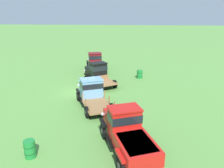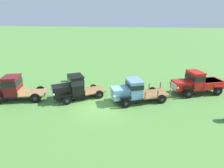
% 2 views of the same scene
% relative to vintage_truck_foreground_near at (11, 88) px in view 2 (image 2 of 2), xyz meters
% --- Properties ---
extents(ground_plane, '(240.00, 240.00, 0.00)m').
position_rel_vintage_truck_foreground_near_xyz_m(ground_plane, '(8.00, 0.42, -1.16)').
color(ground_plane, '#5B9342').
extents(vintage_truck_foreground_near, '(5.28, 3.04, 2.24)m').
position_rel_vintage_truck_foreground_near_xyz_m(vintage_truck_foreground_near, '(0.00, 0.00, 0.00)').
color(vintage_truck_foreground_near, black).
rests_on(vintage_truck_foreground_near, ground).
extents(vintage_truck_second_in_line, '(4.74, 3.99, 2.23)m').
position_rel_vintage_truck_foreground_near_xyz_m(vintage_truck_second_in_line, '(5.39, 1.22, -0.03)').
color(vintage_truck_second_in_line, black).
rests_on(vintage_truck_second_in_line, ground).
extents(vintage_truck_midrow_center, '(5.36, 3.66, 2.09)m').
position_rel_vintage_truck_foreground_near_xyz_m(vintage_truck_midrow_center, '(10.62, 1.64, -0.08)').
color(vintage_truck_midrow_center, black).
rests_on(vintage_truck_midrow_center, ground).
extents(vintage_truck_far_side, '(5.23, 3.39, 2.26)m').
position_rel_vintage_truck_foreground_near_xyz_m(vintage_truck_far_side, '(16.53, 4.64, -0.04)').
color(vintage_truck_far_side, black).
rests_on(vintage_truck_far_side, ground).
extents(oil_drum_beside_row, '(0.65, 0.65, 0.91)m').
position_rel_vintage_truck_foreground_near_xyz_m(oil_drum_beside_row, '(3.07, 5.55, -0.70)').
color(oil_drum_beside_row, '#1E7F33').
rests_on(oil_drum_beside_row, ground).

